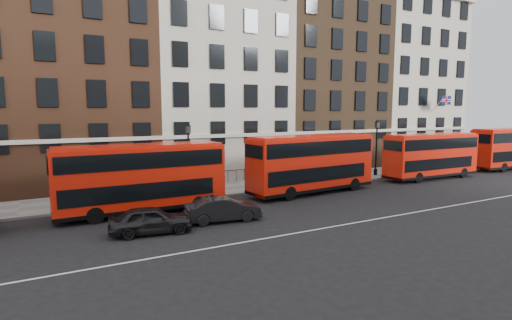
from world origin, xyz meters
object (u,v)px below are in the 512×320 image
bus_b (141,177)px  bus_e (512,147)px  bus_c (312,162)px  bus_d (431,155)px  traffic_light (452,147)px  car_front (223,209)px  car_rear (151,220)px

bus_b → bus_e: bus_e is taller
bus_c → bus_d: (13.68, 0.00, -0.15)m
bus_b → traffic_light: bearing=4.1°
car_front → bus_c: bearing=-58.2°
bus_b → bus_d: (26.60, 0.00, -0.04)m
bus_b → traffic_light: 33.43m
bus_e → bus_b: bearing=-177.2°
bus_b → car_front: size_ratio=2.35×
car_rear → car_front: (4.23, 0.36, -0.00)m
bus_d → car_front: bearing=-169.0°
bus_c → car_front: bearing=-161.2°
bus_c → traffic_light: bus_c is taller
bus_b → bus_d: size_ratio=1.02×
bus_e → bus_c: bearing=-177.2°
car_front → car_rear: bearing=103.1°
bus_e → traffic_light: 6.82m
bus_e → car_front: 36.14m
bus_c → bus_d: bearing=-4.8°
bus_b → bus_c: bearing=-0.5°
bus_e → traffic_light: bearing=159.7°
bus_d → bus_e: 13.00m
car_front → bus_b: bearing=51.0°
bus_b → bus_d: bearing=-0.5°
bus_b → traffic_light: bus_b is taller
bus_e → traffic_light: (-6.28, 2.67, 0.06)m
bus_c → car_rear: bus_c is taller
car_rear → car_front: size_ratio=0.97×
car_rear → car_front: car_rear is taller
car_front → traffic_light: size_ratio=1.33×
bus_c → car_front: (-9.20, -4.02, -1.69)m
car_rear → car_front: 4.24m
bus_b → bus_e: (39.60, 0.00, 0.08)m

